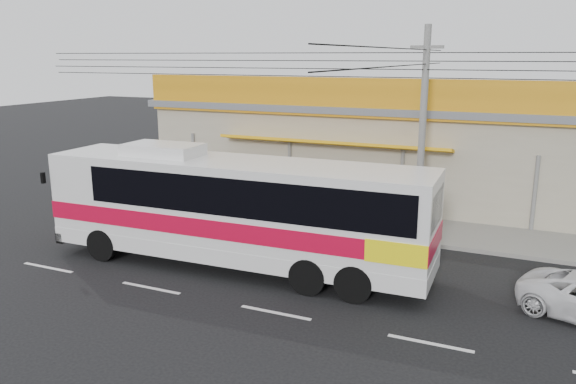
# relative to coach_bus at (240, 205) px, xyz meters

# --- Properties ---
(ground) EXTENTS (120.00, 120.00, 0.00)m
(ground) POSITION_rel_coach_bus_xyz_m (2.38, -0.04, -2.04)
(ground) COLOR black
(ground) RESTS_ON ground
(sidewalk) EXTENTS (30.00, 3.20, 0.15)m
(sidewalk) POSITION_rel_coach_bus_xyz_m (2.38, 5.96, -1.96)
(sidewalk) COLOR gray
(sidewalk) RESTS_ON ground
(lane_markings) EXTENTS (50.00, 0.12, 0.01)m
(lane_markings) POSITION_rel_coach_bus_xyz_m (2.38, -2.54, -2.04)
(lane_markings) COLOR silver
(lane_markings) RESTS_ON ground
(storefront_building) EXTENTS (22.60, 9.20, 5.70)m
(storefront_building) POSITION_rel_coach_bus_xyz_m (2.38, 11.50, 0.26)
(storefront_building) COLOR gray
(storefront_building) RESTS_ON ground
(coach_bus) EXTENTS (12.41, 2.93, 3.81)m
(coach_bus) POSITION_rel_coach_bus_xyz_m (0.00, 0.00, 0.00)
(coach_bus) COLOR silver
(coach_bus) RESTS_ON ground
(motorbike_red) EXTENTS (1.89, 0.96, 0.94)m
(motorbike_red) POSITION_rel_coach_bus_xyz_m (-6.16, 4.66, -1.41)
(motorbike_red) COLOR maroon
(motorbike_red) RESTS_ON sidewalk
(motorbike_dark) EXTENTS (1.61, 0.87, 0.93)m
(motorbike_dark) POSITION_rel_coach_bus_xyz_m (-4.73, 6.95, -1.42)
(motorbike_dark) COLOR black
(motorbike_dark) RESTS_ON sidewalk
(utility_pole) EXTENTS (34.00, 14.00, 7.62)m
(utility_pole) POSITION_rel_coach_bus_xyz_m (4.49, 5.36, 4.25)
(utility_pole) COLOR slate
(utility_pole) RESTS_ON ground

